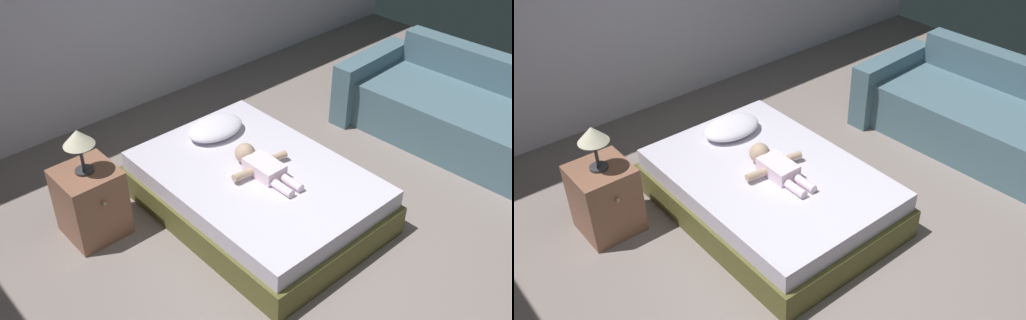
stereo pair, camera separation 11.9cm
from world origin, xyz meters
The scene contains 8 objects.
ground_plane centered at (0.00, 0.00, 0.00)m, with size 8.00×8.00×0.00m, color gray.
bed centered at (-0.03, 0.90, 0.19)m, with size 1.31×1.86×0.39m.
pillow centered at (0.06, 1.50, 0.45)m, with size 0.50×0.34×0.12m.
baby centered at (-0.02, 0.86, 0.45)m, with size 0.51×0.63×0.16m.
toothbrush centered at (0.17, 0.95, 0.40)m, with size 0.02×0.13×0.02m.
couch centered at (2.04, 0.40, 0.28)m, with size 1.16×2.16×0.76m.
nightstand centered at (-1.09, 1.53, 0.28)m, with size 0.42×0.45×0.55m.
lamp centered at (-1.09, 1.53, 0.82)m, with size 0.22×0.22×0.34m.
Camera 1 is at (-2.41, -1.75, 2.99)m, focal length 41.06 mm.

